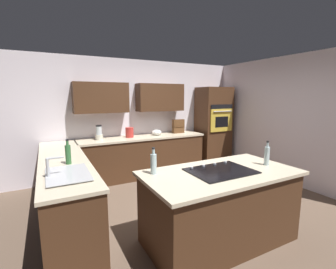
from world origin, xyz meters
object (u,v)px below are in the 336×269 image
Objects in this scene: mixing_bowl at (157,132)px; dish_soap_bottle at (68,154)px; spice_rack at (178,126)px; kettle at (130,132)px; blender at (99,134)px; second_bottle at (267,155)px; oil_bottle at (154,163)px; cooktop at (220,171)px; wall_oven at (213,127)px; sink_unit at (67,174)px.

dish_soap_bottle is at bearing 37.81° from mixing_bowl.
kettle is (1.25, 0.03, -0.06)m from spice_rack.
dish_soap_bottle reaches higher than kettle.
second_bottle is (-1.57, 2.83, -0.00)m from blender.
kettle is at bearing -180.00° from blender.
oil_bottle is 1.50m from second_bottle.
cooktop is at bearing 143.43° from dish_soap_bottle.
dish_soap_bottle is 1.04× the size of second_bottle.
oil_bottle is at bearing 133.16° from dish_soap_bottle.
wall_oven reaches higher than spice_rack.
second_bottle is at bearing 119.13° from blender.
cooktop is (2.03, 2.70, -0.10)m from wall_oven.
second_bottle is (-2.29, 1.26, -0.01)m from dish_soap_bottle.
mixing_bowl is (-1.30, -0.00, -0.07)m from blender.
cooktop is 2.30× the size of spice_rack.
dish_soap_bottle reaches higher than sink_unit.
mixing_bowl is 2.56m from dish_soap_bottle.
dish_soap_bottle is (-0.06, -0.48, 0.12)m from sink_unit.
spice_rack is 2.88m from second_bottle.
second_bottle is (1.33, 2.78, 0.02)m from wall_oven.
spice_rack is at bearing -110.29° from cooktop.
spice_rack reaches higher than second_bottle.
kettle is at bearing 1.57° from spice_rack.
oil_bottle is (2.78, 2.41, 0.02)m from wall_oven.
dish_soap_bottle is at bearing 65.33° from blender.
kettle is 2.52m from oil_bottle.
mixing_bowl is 2.73m from oil_bottle.
sink_unit is 2.50m from kettle.
second_bottle is (-1.46, 0.36, 0.00)m from oil_bottle.
second_bottle is (0.33, 2.86, -0.03)m from spice_rack.
oil_bottle is at bearing -14.02° from second_bottle.
spice_rack is 1.25m from kettle.
kettle is (2.25, -0.05, 0.00)m from wall_oven.
spice_rack reaches higher than cooktop.
wall_oven is 6.37× the size of oil_bottle.
wall_oven is at bearing 178.21° from mixing_bowl.
wall_oven is 8.81× the size of mixing_bowl.
wall_oven is at bearing -115.53° from second_bottle.
dish_soap_bottle is at bearing 31.44° from spice_rack.
blender is at bearing 0.00° from mixing_bowl.
blender is 0.98× the size of oil_bottle.
mixing_bowl is at bearing -98.86° from cooktop.
mixing_bowl is 0.72× the size of oil_bottle.
second_bottle reaches higher than blender.
second_bottle is at bearing 64.47° from wall_oven.
wall_oven is 3.93m from dish_soap_bottle.
dish_soap_bottle reaches higher than mixing_bowl.
cooktop is 0.72m from second_bottle.
mixing_bowl is 0.65m from kettle.
wall_oven is 3.68m from oil_bottle.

